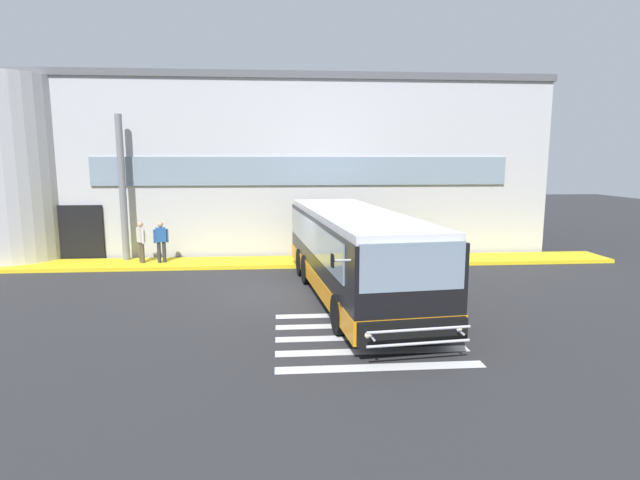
{
  "coord_description": "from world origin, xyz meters",
  "views": [
    {
      "loc": [
        -0.06,
        -15.79,
        4.27
      ],
      "look_at": [
        1.34,
        1.54,
        1.5
      ],
      "focal_mm": 28.28,
      "sensor_mm": 36.0,
      "label": 1
    }
  ],
  "objects_px": {
    "entry_support_column": "(122,188)",
    "passenger_near_column": "(141,240)",
    "bus_main_foreground": "(354,255)",
    "passenger_by_doorway": "(161,240)"
  },
  "relations": [
    {
      "from": "bus_main_foreground",
      "to": "passenger_by_doorway",
      "type": "distance_m",
      "value": 8.8
    },
    {
      "from": "entry_support_column",
      "to": "passenger_near_column",
      "type": "height_order",
      "value": "entry_support_column"
    },
    {
      "from": "passenger_by_doorway",
      "to": "entry_support_column",
      "type": "bearing_deg",
      "value": 157.08
    },
    {
      "from": "passenger_near_column",
      "to": "bus_main_foreground",
      "type": "bearing_deg",
      "value": -33.63
    },
    {
      "from": "entry_support_column",
      "to": "passenger_near_column",
      "type": "distance_m",
      "value": 2.28
    },
    {
      "from": "entry_support_column",
      "to": "passenger_by_doorway",
      "type": "xyz_separation_m",
      "value": [
        1.6,
        -0.68,
        -2.04
      ]
    },
    {
      "from": "bus_main_foreground",
      "to": "passenger_near_column",
      "type": "distance_m",
      "value": 9.47
    },
    {
      "from": "entry_support_column",
      "to": "bus_main_foreground",
      "type": "bearing_deg",
      "value": -34.14
    },
    {
      "from": "bus_main_foreground",
      "to": "passenger_near_column",
      "type": "relative_size",
      "value": 6.54
    },
    {
      "from": "bus_main_foreground",
      "to": "passenger_by_doorway",
      "type": "height_order",
      "value": "bus_main_foreground"
    }
  ]
}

